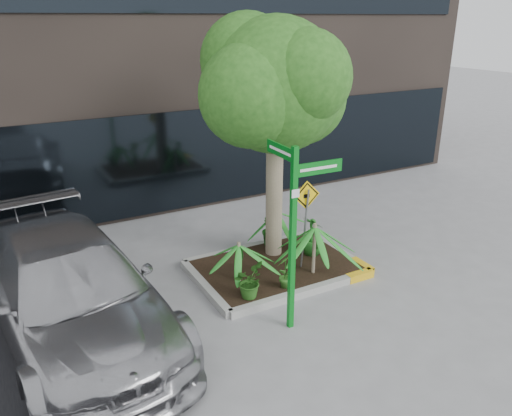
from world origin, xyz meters
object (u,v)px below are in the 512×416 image
tree (275,86)px  parked_car (72,289)px  street_sign_post (294,219)px  cattle_sign (306,211)px

tree → parked_car: size_ratio=0.89×
parked_car → tree: bearing=4.3°
tree → street_sign_post: 3.04m
parked_car → cattle_sign: bearing=-8.4°
tree → cattle_sign: bearing=-80.7°
tree → parked_car: (-4.24, -0.80, -2.86)m
tree → parked_car: bearing=-169.3°
tree → street_sign_post: tree is taller
cattle_sign → street_sign_post: bearing=-127.4°
tree → cattle_sign: 2.47m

